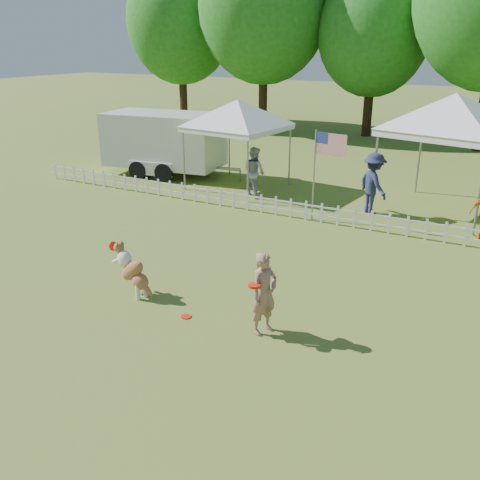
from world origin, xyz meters
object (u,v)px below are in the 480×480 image
Objects in this scene: spectator_a at (254,172)px; dog at (133,271)px; canopy_tent_right at (448,155)px; cargo_trailer at (164,144)px; frisbee_on_turf at (186,317)px; canopy_tent_left at (238,145)px; spectator_b at (373,184)px; handler at (264,294)px; flag_pole at (314,176)px.

dog is at bearing 119.89° from spectator_a.
cargo_trailer is at bearing -165.61° from canopy_tent_right.
cargo_trailer is 3.27× the size of spectator_a.
canopy_tent_left is (-3.90, 9.07, 1.53)m from frisbee_on_turf.
canopy_tent_left reaches higher than frisbee_on_turf.
canopy_tent_left is at bearing -15.50° from spectator_a.
dog is 10.55m from canopy_tent_right.
spectator_b reaches higher than spectator_a.
canopy_tent_right is 2.06× the size of spectator_a.
handler is at bearing 9.65° from dog.
frisbee_on_turf is at bearing 123.22° from spectator_b.
spectator_a is at bearing 42.79° from spectator_b.
canopy_tent_right is 1.86× the size of spectator_b.
spectator_b is (-0.29, 8.07, 0.17)m from handler.
frisbee_on_turf is at bearing 129.49° from spectator_a.
canopy_tent_right reaches higher than handler.
cargo_trailer is (-9.01, 9.16, 0.45)m from handler.
canopy_tent_right reaches higher than cargo_trailer.
spectator_a is (4.61, -1.14, -0.38)m from cargo_trailer.
frisbee_on_turf is at bearing -0.23° from dog.
frisbee_on_turf is 9.99m from canopy_tent_left.
dog is 10.89m from cargo_trailer.
cargo_trailer is (-7.42, 9.41, 1.23)m from frisbee_on_turf.
spectator_b reaches higher than handler.
dog is 0.20× the size of cargo_trailer.
flag_pole is at bearing 173.83° from spectator_a.
dog is 6.81m from flag_pole.
canopy_tent_left is 5.28m from spectator_b.
spectator_a reaches higher than handler.
spectator_b is (5.20, -0.75, -0.58)m from canopy_tent_left.
spectator_a is (-2.70, 1.37, -0.49)m from flag_pole.
canopy_tent_right is at bearing -6.72° from cargo_trailer.
canopy_tent_left is at bearing 33.84° from spectator_b.
flag_pole is at bearing 33.34° from handler.
dog is 8.09m from spectator_a.
canopy_tent_left is 1.14× the size of flag_pole.
handler is at bearing -68.50° from flag_pole.
flag_pole is 2.04m from spectator_b.
cargo_trailer is 8.79m from spectator_b.
frisbee_on_turf is at bearing -81.90° from flag_pole.
dog reaches higher than frisbee_on_turf.
handler is 9.60m from canopy_tent_right.
canopy_tent_left is at bearing -13.53° from cargo_trailer.
canopy_tent_left is 1.79× the size of spectator_a.
handler is 3.12m from dog.
canopy_tent_right is at bearing 71.82° from frisbee_on_turf.
canopy_tent_right is at bearing 9.50° from handler.
flag_pole is at bearing 88.34° from dog.
frisbee_on_turf is 0.07× the size of canopy_tent_left.
flag_pole is (-1.69, 6.65, 0.56)m from handler.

